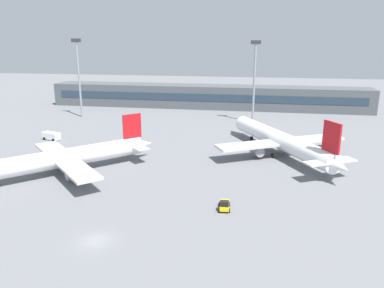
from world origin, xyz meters
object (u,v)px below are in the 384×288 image
airplane_near (58,159)px  baggage_tug_yellow (225,205)px  airplane_mid (279,140)px  service_van_white (51,136)px  floodlight_tower_west (254,76)px  floodlight_tower_east (79,73)px

airplane_near → baggage_tug_yellow: bearing=-16.5°
airplane_near → airplane_mid: bearing=27.1°
service_van_white → floodlight_tower_west: bearing=31.4°
airplane_near → airplane_mid: size_ratio=0.78×
airplane_mid → baggage_tug_yellow: size_ratio=11.40×
floodlight_tower_east → airplane_mid: bearing=-26.4°
service_van_white → floodlight_tower_east: bearing=101.7°
floodlight_tower_west → baggage_tug_yellow: bearing=-92.4°
airplane_near → floodlight_tower_west: (37.52, 57.68, 12.00)m
airplane_mid → floodlight_tower_west: floodlight_tower_west is taller
baggage_tug_yellow → service_van_white: size_ratio=0.67×
airplane_near → floodlight_tower_east: size_ratio=1.22×
airplane_mid → baggage_tug_yellow: bearing=-106.4°
baggage_tug_yellow → floodlight_tower_east: bearing=130.9°
baggage_tug_yellow → floodlight_tower_east: 88.99m
floodlight_tower_west → floodlight_tower_east: bearing=-178.4°
baggage_tug_yellow → floodlight_tower_west: (2.82, 67.93, 14.45)m
baggage_tug_yellow → floodlight_tower_east: size_ratio=0.14×
baggage_tug_yellow → airplane_mid: bearing=73.6°
airplane_mid → floodlight_tower_east: bearing=153.6°
airplane_near → floodlight_tower_west: floodlight_tower_west is taller
airplane_mid → service_van_white: airplane_mid is taller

